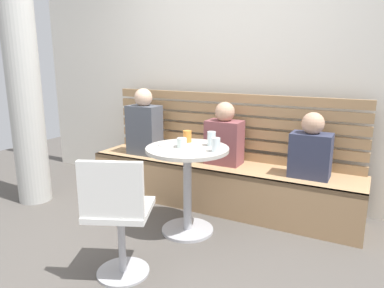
% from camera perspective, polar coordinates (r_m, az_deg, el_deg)
% --- Properties ---
extents(ground, '(8.00, 8.00, 0.00)m').
position_cam_1_polar(ground, '(2.72, -6.81, -18.51)').
color(ground, '#514C47').
extents(back_wall, '(5.20, 0.10, 2.90)m').
position_cam_1_polar(back_wall, '(3.77, 7.19, 13.50)').
color(back_wall, white).
rests_on(back_wall, ground).
extents(concrete_pillar, '(0.32, 0.32, 2.80)m').
position_cam_1_polar(concrete_pillar, '(3.88, -25.65, 11.58)').
color(concrete_pillar, '#B2B2AD').
rests_on(concrete_pillar, ground).
extents(booth_bench, '(2.70, 0.52, 0.44)m').
position_cam_1_polar(booth_bench, '(3.58, 4.09, -6.50)').
color(booth_bench, tan).
rests_on(booth_bench, ground).
extents(booth_backrest, '(2.65, 0.04, 0.67)m').
position_cam_1_polar(booth_backrest, '(3.65, 5.77, 2.92)').
color(booth_backrest, '#A68157').
rests_on(booth_backrest, booth_bench).
extents(cafe_table, '(0.68, 0.68, 0.74)m').
position_cam_1_polar(cafe_table, '(2.95, -0.83, -4.72)').
color(cafe_table, '#ADADB2').
rests_on(cafe_table, ground).
extents(white_chair, '(0.53, 0.53, 0.85)m').
position_cam_1_polar(white_chair, '(2.38, -11.85, -10.96)').
color(white_chair, '#ADADB2').
rests_on(white_chair, ground).
extents(person_adult, '(0.34, 0.22, 0.70)m').
position_cam_1_polar(person_adult, '(3.83, -7.66, 3.00)').
color(person_adult, '#4C515B').
rests_on(person_adult, booth_bench).
extents(person_child_left, '(0.34, 0.22, 0.57)m').
position_cam_1_polar(person_child_left, '(3.21, 18.51, -0.81)').
color(person_child_left, '#333851').
rests_on(person_child_left, booth_bench).
extents(person_child_middle, '(0.34, 0.22, 0.61)m').
position_cam_1_polar(person_child_middle, '(3.45, 5.20, 1.13)').
color(person_child_middle, brown).
rests_on(person_child_middle, booth_bench).
extents(cup_glass_short, '(0.08, 0.08, 0.08)m').
position_cam_1_polar(cup_glass_short, '(2.87, -1.66, 0.18)').
color(cup_glass_short, silver).
rests_on(cup_glass_short, cafe_table).
extents(cup_glass_tall, '(0.07, 0.07, 0.12)m').
position_cam_1_polar(cup_glass_tall, '(2.93, 3.13, 0.85)').
color(cup_glass_tall, silver).
rests_on(cup_glass_tall, cafe_table).
extents(cup_tumbler_orange, '(0.07, 0.07, 0.10)m').
position_cam_1_polar(cup_tumbler_orange, '(3.07, -0.76, 1.24)').
color(cup_tumbler_orange, orange).
rests_on(cup_tumbler_orange, cafe_table).
extents(cup_water_clear, '(0.07, 0.07, 0.11)m').
position_cam_1_polar(cup_water_clear, '(2.74, 3.84, -0.14)').
color(cup_water_clear, white).
rests_on(cup_water_clear, cafe_table).
extents(plate_small, '(0.17, 0.17, 0.01)m').
position_cam_1_polar(plate_small, '(2.97, -3.89, -0.08)').
color(plate_small, white).
rests_on(plate_small, cafe_table).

